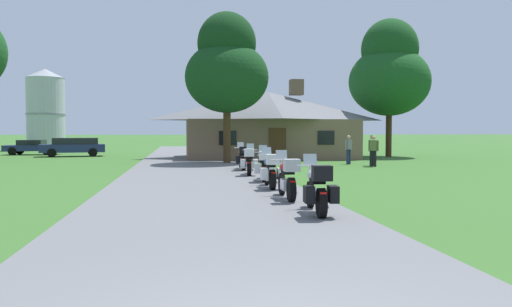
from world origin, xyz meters
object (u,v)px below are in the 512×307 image
object	(u,v)px
motorcycle_silver_nearest_to_camera	(318,190)
motorcycle_green_fifth_in_row	(250,162)
tree_by_lodge_front	(227,67)
motorcycle_orange_farthest_in_row	(243,158)
motorcycle_red_second_in_row	(287,178)
bystander_olive_shirt_by_tree	(373,149)
bystander_gray_shirt_near_lodge	(349,148)
bystander_olive_shirt_beside_signpost	(372,149)
parked_navy_suv_far_left	(73,146)
parked_navy_sedan_far_left	(33,147)
motorcycle_green_fourth_in_row	(264,166)
motorcycle_blue_third_in_row	(270,171)
tree_right_of_lodge	(389,72)
metal_silo_distant	(46,109)

from	to	relation	value
motorcycle_silver_nearest_to_camera	motorcycle_green_fifth_in_row	xyz separation A→B (m)	(-0.14, 10.19, 0.00)
tree_by_lodge_front	motorcycle_orange_farthest_in_row	bearing A→B (deg)	-87.46
motorcycle_red_second_in_row	motorcycle_green_fifth_in_row	distance (m)	7.63
bystander_olive_shirt_by_tree	bystander_gray_shirt_near_lodge	bearing A→B (deg)	-39.12
bystander_olive_shirt_beside_signpost	parked_navy_suv_far_left	world-z (taller)	bystander_olive_shirt_beside_signpost
motorcycle_silver_nearest_to_camera	parked_navy_sedan_far_left	world-z (taller)	motorcycle_silver_nearest_to_camera
motorcycle_green_fifth_in_row	parked_navy_sedan_far_left	world-z (taller)	motorcycle_green_fifth_in_row
motorcycle_green_fourth_in_row	motorcycle_orange_farthest_in_row	size ratio (longest dim) A/B	1.00
motorcycle_blue_third_in_row	bystander_olive_shirt_beside_signpost	xyz separation A→B (m)	(7.52, 10.40, 0.34)
tree_right_of_lodge	parked_navy_suv_far_left	bearing A→B (deg)	170.90
motorcycle_red_second_in_row	motorcycle_green_fifth_in_row	xyz separation A→B (m)	(-0.00, 7.63, -0.01)
metal_silo_distant	bystander_olive_shirt_beside_signpost	bearing A→B (deg)	-48.15
motorcycle_green_fifth_in_row	motorcycle_blue_third_in_row	bearing A→B (deg)	-80.43
motorcycle_blue_third_in_row	motorcycle_red_second_in_row	bearing A→B (deg)	-87.70
motorcycle_green_fifth_in_row	bystander_olive_shirt_beside_signpost	size ratio (longest dim) A/B	1.23
bystander_olive_shirt_by_tree	motorcycle_green_fifth_in_row	bearing A→B (deg)	64.61
motorcycle_green_fifth_in_row	motorcycle_orange_farthest_in_row	xyz separation A→B (m)	(0.05, 2.84, 0.00)
motorcycle_green_fourth_in_row	tree_by_lodge_front	xyz separation A→B (m)	(-0.39, 10.97, 5.01)
motorcycle_silver_nearest_to_camera	motorcycle_red_second_in_row	size ratio (longest dim) A/B	1.00
motorcycle_blue_third_in_row	bystander_gray_shirt_near_lodge	xyz separation A→B (m)	(6.63, 11.69, 0.32)
bystander_gray_shirt_near_lodge	tree_right_of_lodge	bearing A→B (deg)	-159.47
motorcycle_green_fifth_in_row	parked_navy_suv_far_left	xyz separation A→B (m)	(-10.91, 18.38, 0.17)
bystander_olive_shirt_by_tree	parked_navy_suv_far_left	xyz separation A→B (m)	(-18.23, 13.72, -0.15)
motorcycle_green_fifth_in_row	motorcycle_orange_farthest_in_row	size ratio (longest dim) A/B	1.00
motorcycle_green_fifth_in_row	parked_navy_sedan_far_left	bearing A→B (deg)	133.69
parked_navy_sedan_far_left	bystander_olive_shirt_beside_signpost	bearing A→B (deg)	-124.52
tree_by_lodge_front	parked_navy_suv_far_left	distance (m)	15.41
motorcycle_blue_third_in_row	tree_by_lodge_front	world-z (taller)	tree_by_lodge_front
motorcycle_green_fifth_in_row	motorcycle_red_second_in_row	bearing A→B (deg)	-80.48
motorcycle_red_second_in_row	motorcycle_green_fourth_in_row	world-z (taller)	same
motorcycle_green_fifth_in_row	bystander_olive_shirt_by_tree	world-z (taller)	bystander_olive_shirt_by_tree
motorcycle_green_fifth_in_row	bystander_olive_shirt_by_tree	distance (m)	8.69
bystander_olive_shirt_beside_signpost	motorcycle_silver_nearest_to_camera	bearing A→B (deg)	-33.72
bystander_olive_shirt_by_tree	parked_navy_suv_far_left	distance (m)	22.82
motorcycle_orange_farthest_in_row	motorcycle_red_second_in_row	bearing A→B (deg)	-89.17
bystander_gray_shirt_near_lodge	bystander_olive_shirt_beside_signpost	xyz separation A→B (m)	(0.89, -1.29, 0.02)
motorcycle_blue_third_in_row	motorcycle_green_fifth_in_row	world-z (taller)	same
motorcycle_orange_farthest_in_row	parked_navy_sedan_far_left	distance (m)	23.94
metal_silo_distant	motorcycle_green_fourth_in_row	bearing A→B (deg)	-64.49
motorcycle_silver_nearest_to_camera	tree_by_lodge_front	distance (m)	19.26
bystander_gray_shirt_near_lodge	bystander_olive_shirt_by_tree	world-z (taller)	same
bystander_gray_shirt_near_lodge	parked_navy_sedan_far_left	xyz separation A→B (m)	(-21.36, 14.98, -0.29)
parked_navy_suv_far_left	motorcycle_green_fourth_in_row	bearing A→B (deg)	-163.82
motorcycle_blue_third_in_row	motorcycle_orange_farthest_in_row	bearing A→B (deg)	92.07
bystander_olive_shirt_beside_signpost	tree_right_of_lodge	world-z (taller)	tree_right_of_lodge
parked_navy_sedan_far_left	tree_by_lodge_front	bearing A→B (deg)	-130.76
metal_silo_distant	parked_navy_sedan_far_left	size ratio (longest dim) A/B	1.91
bystander_gray_shirt_near_lodge	motorcycle_red_second_in_row	bearing A→B (deg)	31.95
motorcycle_silver_nearest_to_camera	motorcycle_green_fourth_in_row	size ratio (longest dim) A/B	1.00
motorcycle_red_second_in_row	tree_by_lodge_front	xyz separation A→B (m)	(-0.20, 16.03, 5.00)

